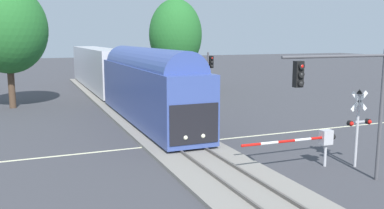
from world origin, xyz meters
TOP-DOWN VIEW (x-y plane):
  - ground_plane at (0.00, 0.00)m, footprint 220.00×220.00m
  - road_centre_stripe at (0.00, 0.00)m, footprint 44.00×0.20m
  - railway_track at (0.00, 0.00)m, footprint 4.40×80.00m
  - commuter_train at (0.00, 17.05)m, footprint 3.04×42.30m
  - crossing_gate_near at (4.65, -6.68)m, footprint 5.17×0.40m
  - crossing_signal_mast at (6.48, -7.30)m, footprint 1.36×0.44m
  - traffic_signal_far_side at (6.02, 8.76)m, footprint 0.53×0.38m
  - traffic_signal_near_right at (4.45, -9.11)m, footprint 5.58×0.38m
  - oak_behind_train at (-9.30, 17.19)m, footprint 6.72×6.72m
  - elm_centre_background at (8.13, 22.86)m, footprint 6.06×6.06m

SIDE VIEW (x-z plane):
  - ground_plane at x=0.00m, z-range 0.00..0.00m
  - road_centre_stripe at x=0.00m, z-range 0.00..0.01m
  - railway_track at x=0.00m, z-range -0.06..0.26m
  - crossing_gate_near at x=4.65m, z-range 0.49..2.29m
  - crossing_signal_mast at x=6.48m, z-range 0.42..4.21m
  - commuter_train at x=0.00m, z-range 0.20..5.36m
  - traffic_signal_far_side at x=6.02m, z-range 0.85..5.84m
  - traffic_signal_near_right at x=4.45m, z-range 1.48..7.18m
  - elm_centre_background at x=8.13m, z-range 1.21..11.75m
  - oak_behind_train at x=-9.30m, z-range 1.51..12.24m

